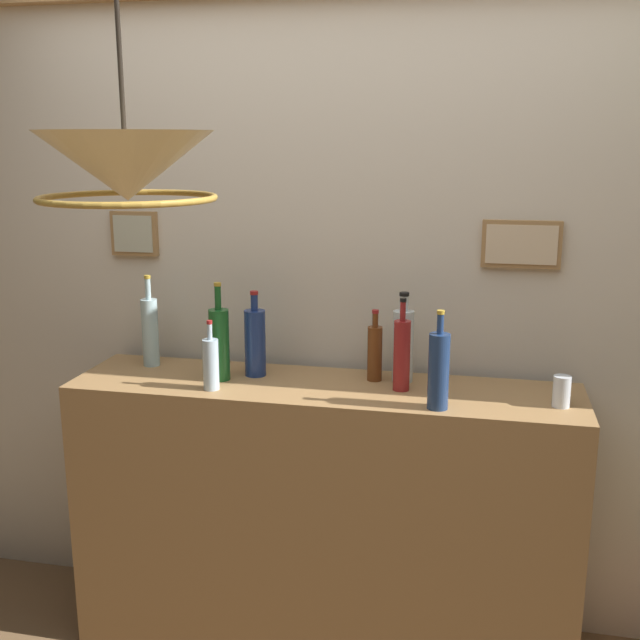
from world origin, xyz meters
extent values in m
cube|color=beige|center=(0.00, 1.10, 1.37)|extent=(3.68, 0.08, 2.74)
cube|color=#9E7547|center=(-0.81, 1.05, 1.52)|extent=(0.19, 0.03, 0.17)
cube|color=#B3B39A|center=(-0.81, 1.03, 1.52)|extent=(0.16, 0.01, 0.14)
cube|color=#9E7547|center=(0.66, 1.05, 1.52)|extent=(0.28, 0.03, 0.17)
cube|color=beige|center=(0.66, 1.03, 1.52)|extent=(0.25, 0.01, 0.14)
cube|color=#9E7547|center=(0.00, 0.80, 0.51)|extent=(1.81, 0.44, 1.03)
cylinder|color=#A3C4CA|center=(-0.70, 0.90, 1.16)|extent=(0.06, 0.06, 0.26)
cylinder|color=#A3C4CA|center=(-0.70, 0.90, 1.33)|extent=(0.02, 0.02, 0.08)
cylinder|color=#B7932D|center=(-0.70, 0.90, 1.37)|extent=(0.02, 0.02, 0.01)
cylinder|color=maroon|center=(0.28, 0.81, 1.15)|extent=(0.06, 0.06, 0.25)
cylinder|color=maroon|center=(0.28, 0.81, 1.31)|extent=(0.02, 0.02, 0.07)
cylinder|color=black|center=(0.28, 0.81, 1.35)|extent=(0.02, 0.02, 0.01)
cylinder|color=navy|center=(-0.27, 0.87, 1.15)|extent=(0.08, 0.08, 0.25)
cylinder|color=navy|center=(-0.27, 0.87, 1.30)|extent=(0.03, 0.03, 0.06)
cylinder|color=maroon|center=(-0.27, 0.87, 1.34)|extent=(0.03, 0.03, 0.01)
cylinder|color=silver|center=(0.27, 0.91, 1.16)|extent=(0.07, 0.07, 0.26)
cylinder|color=silver|center=(0.27, 0.91, 1.31)|extent=(0.03, 0.03, 0.06)
cylinder|color=black|center=(0.27, 0.91, 1.35)|extent=(0.03, 0.03, 0.01)
cylinder|color=silver|center=(-0.37, 0.68, 1.12)|extent=(0.06, 0.06, 0.18)
cylinder|color=silver|center=(-0.37, 0.68, 1.23)|extent=(0.02, 0.02, 0.06)
cylinder|color=maroon|center=(-0.37, 0.68, 1.27)|extent=(0.02, 0.02, 0.01)
cylinder|color=navy|center=(0.41, 0.65, 1.15)|extent=(0.07, 0.07, 0.25)
cylinder|color=navy|center=(0.41, 0.65, 1.31)|extent=(0.02, 0.02, 0.06)
cylinder|color=#B7932D|center=(0.41, 0.65, 1.35)|extent=(0.02, 0.02, 0.01)
cylinder|color=brown|center=(0.17, 0.90, 1.13)|extent=(0.05, 0.05, 0.20)
cylinder|color=brown|center=(0.17, 0.90, 1.25)|extent=(0.02, 0.02, 0.05)
cylinder|color=maroon|center=(0.17, 0.90, 1.28)|extent=(0.02, 0.02, 0.01)
cylinder|color=#1A5823|center=(-0.38, 0.79, 1.16)|extent=(0.07, 0.07, 0.26)
cylinder|color=#1A5823|center=(-0.38, 0.79, 1.33)|extent=(0.02, 0.02, 0.09)
cylinder|color=#B7932D|center=(-0.38, 0.79, 1.38)|extent=(0.03, 0.03, 0.01)
cylinder|color=silver|center=(0.80, 0.75, 1.08)|extent=(0.06, 0.06, 0.10)
cone|color=beige|center=(-0.32, 0.02, 1.82)|extent=(0.43, 0.43, 0.17)
cylinder|color=black|center=(-0.32, 0.02, 2.07)|extent=(0.01, 0.01, 0.34)
torus|color=#AD8433|center=(-0.32, 0.02, 1.74)|extent=(0.44, 0.44, 0.02)
camera|label=1|loc=(0.54, -1.73, 1.88)|focal=42.99mm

